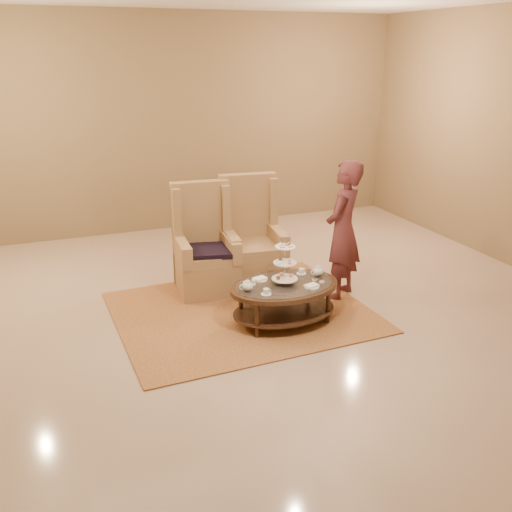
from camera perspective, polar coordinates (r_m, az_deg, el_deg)
name	(u,v)px	position (r m, az deg, el deg)	size (l,w,h in m)	color
ground	(261,324)	(6.44, 0.52, -6.82)	(8.00, 8.00, 0.00)	tan
ceiling	(261,324)	(6.44, 0.52, -6.82)	(8.00, 8.00, 0.02)	silver
wall_back	(171,125)	(9.65, -8.51, 12.87)	(8.00, 0.04, 3.50)	olive
rug	(242,312)	(6.71, -1.45, -5.59)	(2.93, 2.47, 0.02)	#AB763C
tea_table	(284,291)	(6.34, 2.85, -3.50)	(1.29, 0.92, 1.05)	black
armchair_left	(205,254)	(7.25, -5.14, 0.16)	(0.78, 0.81, 1.36)	#A37B4D
armchair_right	(252,247)	(7.48, -0.44, 0.94)	(0.83, 0.86, 1.39)	#A37B4D
person	(343,231)	(6.94, 8.69, 2.53)	(0.74, 0.71, 1.70)	#552427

